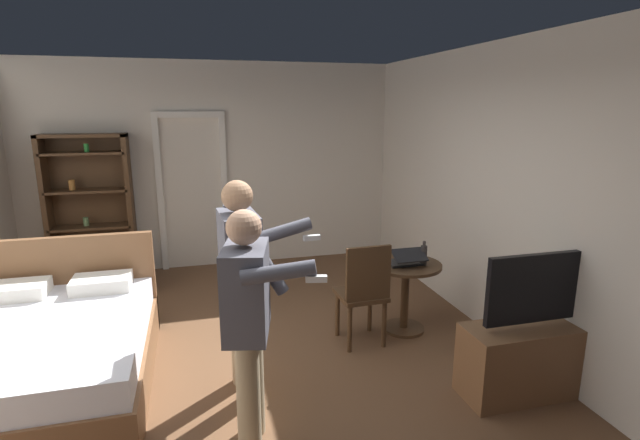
{
  "coord_description": "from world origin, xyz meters",
  "views": [
    {
      "loc": [
        -0.27,
        -3.46,
        2.19
      ],
      "look_at": [
        0.69,
        0.15,
        1.3
      ],
      "focal_mm": 26.73,
      "sensor_mm": 36.0,
      "label": 1
    }
  ],
  "objects_px": {
    "person_blue_shirt": "(250,315)",
    "suitcase_dark": "(128,271)",
    "bottle_on_table": "(424,255)",
    "side_table": "(405,285)",
    "tv_flatscreen": "(532,352)",
    "laptop": "(406,260)",
    "person_striped_shirt": "(242,273)",
    "wooden_chair": "(364,290)",
    "bed": "(45,353)",
    "bookshelf": "(90,203)"
  },
  "relations": [
    {
      "from": "tv_flatscreen",
      "to": "suitcase_dark",
      "type": "height_order",
      "value": "tv_flatscreen"
    },
    {
      "from": "laptop",
      "to": "suitcase_dark",
      "type": "xyz_separation_m",
      "value": [
        -2.78,
        1.93,
        -0.52
      ]
    },
    {
      "from": "bed",
      "to": "tv_flatscreen",
      "type": "bearing_deg",
      "value": -15.7
    },
    {
      "from": "laptop",
      "to": "bottle_on_table",
      "type": "relative_size",
      "value": 1.38
    },
    {
      "from": "bookshelf",
      "to": "suitcase_dark",
      "type": "xyz_separation_m",
      "value": [
        0.44,
        -0.54,
        -0.78
      ]
    },
    {
      "from": "side_table",
      "to": "wooden_chair",
      "type": "height_order",
      "value": "wooden_chair"
    },
    {
      "from": "bottle_on_table",
      "to": "suitcase_dark",
      "type": "height_order",
      "value": "bottle_on_table"
    },
    {
      "from": "bed",
      "to": "wooden_chair",
      "type": "bearing_deg",
      "value": 0.64
    },
    {
      "from": "bottle_on_table",
      "to": "person_striped_shirt",
      "type": "distance_m",
      "value": 1.89
    },
    {
      "from": "wooden_chair",
      "to": "person_blue_shirt",
      "type": "height_order",
      "value": "person_blue_shirt"
    },
    {
      "from": "bed",
      "to": "tv_flatscreen",
      "type": "relative_size",
      "value": 1.73
    },
    {
      "from": "tv_flatscreen",
      "to": "wooden_chair",
      "type": "relative_size",
      "value": 1.16
    },
    {
      "from": "side_table",
      "to": "suitcase_dark",
      "type": "distance_m",
      "value": 3.39
    },
    {
      "from": "person_blue_shirt",
      "to": "suitcase_dark",
      "type": "relative_size",
      "value": 2.97
    },
    {
      "from": "person_blue_shirt",
      "to": "person_striped_shirt",
      "type": "xyz_separation_m",
      "value": [
        0.02,
        0.62,
        0.06
      ]
    },
    {
      "from": "laptop",
      "to": "suitcase_dark",
      "type": "bearing_deg",
      "value": 145.27
    },
    {
      "from": "bookshelf",
      "to": "person_blue_shirt",
      "type": "relative_size",
      "value": 1.17
    },
    {
      "from": "laptop",
      "to": "suitcase_dark",
      "type": "distance_m",
      "value": 3.42
    },
    {
      "from": "bookshelf",
      "to": "person_blue_shirt",
      "type": "xyz_separation_m",
      "value": [
        1.58,
        -3.7,
        -0.08
      ]
    },
    {
      "from": "bottle_on_table",
      "to": "side_table",
      "type": "bearing_deg",
      "value": 150.26
    },
    {
      "from": "tv_flatscreen",
      "to": "laptop",
      "type": "distance_m",
      "value": 1.37
    },
    {
      "from": "bed",
      "to": "tv_flatscreen",
      "type": "height_order",
      "value": "tv_flatscreen"
    },
    {
      "from": "bookshelf",
      "to": "person_striped_shirt",
      "type": "height_order",
      "value": "bookshelf"
    },
    {
      "from": "bookshelf",
      "to": "bottle_on_table",
      "type": "bearing_deg",
      "value": -36.42
    },
    {
      "from": "wooden_chair",
      "to": "person_striped_shirt",
      "type": "bearing_deg",
      "value": -157.73
    },
    {
      "from": "laptop",
      "to": "bottle_on_table",
      "type": "bearing_deg",
      "value": -12.24
    },
    {
      "from": "person_blue_shirt",
      "to": "bed",
      "type": "bearing_deg",
      "value": 144.56
    },
    {
      "from": "bottle_on_table",
      "to": "person_blue_shirt",
      "type": "relative_size",
      "value": 0.15
    },
    {
      "from": "laptop",
      "to": "person_blue_shirt",
      "type": "xyz_separation_m",
      "value": [
        -1.64,
        -1.24,
        0.17
      ]
    },
    {
      "from": "side_table",
      "to": "bed",
      "type": "bearing_deg",
      "value": -176.1
    },
    {
      "from": "bookshelf",
      "to": "suitcase_dark",
      "type": "height_order",
      "value": "bookshelf"
    },
    {
      "from": "side_table",
      "to": "suitcase_dark",
      "type": "bearing_deg",
      "value": 146.15
    },
    {
      "from": "tv_flatscreen",
      "to": "person_blue_shirt",
      "type": "xyz_separation_m",
      "value": [
        -2.17,
        -0.04,
        0.58
      ]
    },
    {
      "from": "bottle_on_table",
      "to": "suitcase_dark",
      "type": "relative_size",
      "value": 0.44
    },
    {
      "from": "side_table",
      "to": "person_blue_shirt",
      "type": "xyz_separation_m",
      "value": [
        -1.67,
        -1.28,
        0.45
      ]
    },
    {
      "from": "bookshelf",
      "to": "side_table",
      "type": "bearing_deg",
      "value": -36.69
    },
    {
      "from": "tv_flatscreen",
      "to": "laptop",
      "type": "relative_size",
      "value": 3.51
    },
    {
      "from": "person_blue_shirt",
      "to": "wooden_chair",
      "type": "bearing_deg",
      "value": 43.16
    },
    {
      "from": "bottle_on_table",
      "to": "suitcase_dark",
      "type": "bearing_deg",
      "value": 146.34
    },
    {
      "from": "bookshelf",
      "to": "bottle_on_table",
      "type": "distance_m",
      "value": 4.22
    },
    {
      "from": "side_table",
      "to": "person_blue_shirt",
      "type": "bearing_deg",
      "value": -142.52
    },
    {
      "from": "bookshelf",
      "to": "person_striped_shirt",
      "type": "distance_m",
      "value": 3.47
    },
    {
      "from": "bed",
      "to": "bookshelf",
      "type": "bearing_deg",
      "value": 91.77
    },
    {
      "from": "suitcase_dark",
      "to": "bottle_on_table",
      "type": "bearing_deg",
      "value": -28.07
    },
    {
      "from": "person_blue_shirt",
      "to": "suitcase_dark",
      "type": "xyz_separation_m",
      "value": [
        -1.14,
        3.16,
        -0.69
      ]
    },
    {
      "from": "bottle_on_table",
      "to": "suitcase_dark",
      "type": "xyz_separation_m",
      "value": [
        -2.95,
        1.96,
        -0.57
      ]
    },
    {
      "from": "bed",
      "to": "person_blue_shirt",
      "type": "xyz_separation_m",
      "value": [
        1.5,
        -1.06,
        0.62
      ]
    },
    {
      "from": "side_table",
      "to": "person_blue_shirt",
      "type": "distance_m",
      "value": 2.15
    },
    {
      "from": "person_blue_shirt",
      "to": "person_striped_shirt",
      "type": "relative_size",
      "value": 0.95
    },
    {
      "from": "bottle_on_table",
      "to": "person_blue_shirt",
      "type": "distance_m",
      "value": 2.18
    }
  ]
}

